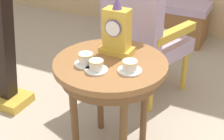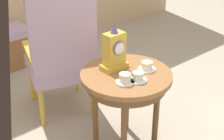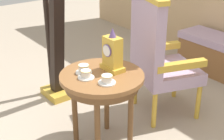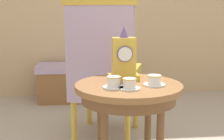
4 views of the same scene
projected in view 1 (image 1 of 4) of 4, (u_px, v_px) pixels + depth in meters
name	position (u px, v px, depth m)	size (l,w,h in m)	color
side_table	(110.00, 74.00, 1.80)	(0.64, 0.64, 0.63)	brown
teacup_left	(86.00, 60.00, 1.71)	(0.13, 0.13, 0.07)	white
teacup_right	(96.00, 66.00, 1.65)	(0.12, 0.12, 0.06)	white
teacup_center	(130.00, 67.00, 1.65)	(0.13, 0.13, 0.06)	white
mantel_clock	(117.00, 31.00, 1.79)	(0.19, 0.11, 0.34)	gold
armchair	(141.00, 26.00, 2.35)	(0.68, 0.67, 1.14)	#B299B7
window_bench	(163.00, 19.00, 3.56)	(0.97, 0.40, 0.44)	#B299B7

